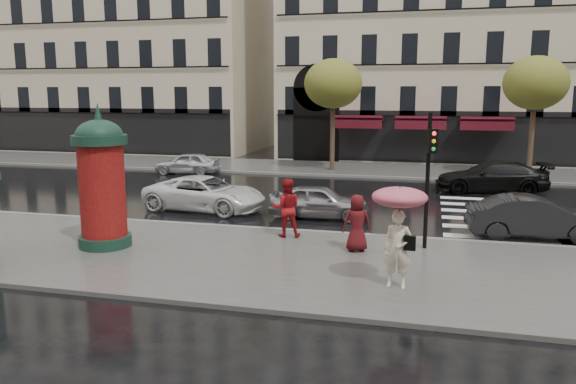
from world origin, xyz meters
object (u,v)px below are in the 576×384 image
(man_burgundy, at_px, (357,223))
(morris_column, at_px, (102,179))
(woman_umbrella, at_px, (399,220))
(car_darkgrey, at_px, (534,218))
(car_white, at_px, (205,194))
(traffic_light, at_px, (429,167))
(car_black, at_px, (491,177))
(car_silver, at_px, (319,201))
(car_far_silver, at_px, (187,163))
(woman_red, at_px, (286,208))

(man_burgundy, bearing_deg, morris_column, -10.23)
(woman_umbrella, relative_size, car_darkgrey, 0.59)
(morris_column, relative_size, car_darkgrey, 1.02)
(car_white, bearing_deg, woman_umbrella, -126.17)
(man_burgundy, bearing_deg, car_white, -55.66)
(woman_umbrella, distance_m, traffic_light, 3.76)
(car_darkgrey, xyz_separation_m, car_black, (-0.50, 8.64, 0.05))
(car_silver, bearing_deg, woman_umbrella, -158.44)
(car_darkgrey, xyz_separation_m, car_white, (-12.11, 1.48, -0.01))
(car_silver, relative_size, car_white, 0.76)
(morris_column, distance_m, car_far_silver, 15.96)
(car_darkgrey, height_order, car_white, car_darkgrey)
(woman_umbrella, height_order, man_burgundy, woman_umbrella)
(woman_umbrella, relative_size, car_white, 0.51)
(car_silver, xyz_separation_m, car_white, (-4.73, 0.23, 0.05))
(car_silver, bearing_deg, car_far_silver, 42.86)
(woman_red, xyz_separation_m, car_black, (7.29, 10.80, -0.32))
(car_black, bearing_deg, car_white, -64.67)
(car_black, bearing_deg, traffic_light, -20.83)
(car_darkgrey, relative_size, car_white, 0.85)
(car_white, xyz_separation_m, car_black, (11.61, 7.16, 0.06))
(car_black, bearing_deg, car_darkgrey, -3.00)
(woman_umbrella, xyz_separation_m, car_far_silver, (-13.00, 16.85, -1.14))
(woman_red, bearing_deg, morris_column, 10.80)
(car_darkgrey, height_order, car_black, car_black)
(man_burgundy, relative_size, car_silver, 0.45)
(woman_red, distance_m, traffic_light, 4.66)
(woman_umbrella, relative_size, morris_column, 0.58)
(man_burgundy, height_order, car_black, man_burgundy)
(car_darkgrey, height_order, car_far_silver, car_darkgrey)
(car_darkgrey, distance_m, car_white, 12.20)
(woman_red, relative_size, car_white, 0.38)
(woman_red, distance_m, morris_column, 5.73)
(car_silver, height_order, car_darkgrey, car_darkgrey)
(morris_column, relative_size, car_white, 0.87)
(woman_red, relative_size, traffic_light, 0.47)
(traffic_light, xyz_separation_m, car_white, (-8.72, 4.02, -1.88))
(car_black, bearing_deg, car_silver, -49.31)
(woman_umbrella, distance_m, car_silver, 8.21)
(traffic_light, distance_m, car_silver, 5.83)
(man_burgundy, xyz_separation_m, car_silver, (-2.01, 4.55, -0.32))
(morris_column, relative_size, car_far_silver, 1.15)
(car_white, xyz_separation_m, car_far_silver, (-4.92, 9.21, -0.05))
(woman_red, relative_size, car_silver, 0.50)
(woman_umbrella, distance_m, car_black, 15.24)
(woman_umbrella, height_order, car_darkgrey, woman_umbrella)
(woman_red, distance_m, car_silver, 3.47)
(man_burgundy, xyz_separation_m, morris_column, (-7.47, -1.33, 1.22))
(car_silver, distance_m, car_white, 4.73)
(man_burgundy, relative_size, car_far_silver, 0.45)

